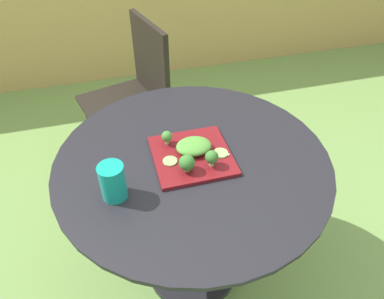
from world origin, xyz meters
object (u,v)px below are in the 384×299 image
(salad_plate, at_px, (192,156))
(patio_chair, at_px, (135,88))
(drinking_glass, at_px, (113,183))
(fork, at_px, (204,152))

(salad_plate, bearing_deg, patio_chair, 96.16)
(patio_chair, relative_size, drinking_glass, 7.00)
(drinking_glass, bearing_deg, salad_plate, 21.72)
(drinking_glass, relative_size, fork, 0.87)
(patio_chair, xyz_separation_m, drinking_glass, (-0.19, -1.02, 0.27))
(salad_plate, relative_size, drinking_glass, 2.20)
(patio_chair, distance_m, salad_plate, 0.94)
(salad_plate, relative_size, fork, 1.91)
(patio_chair, height_order, fork, patio_chair)
(salad_plate, distance_m, drinking_glass, 0.32)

